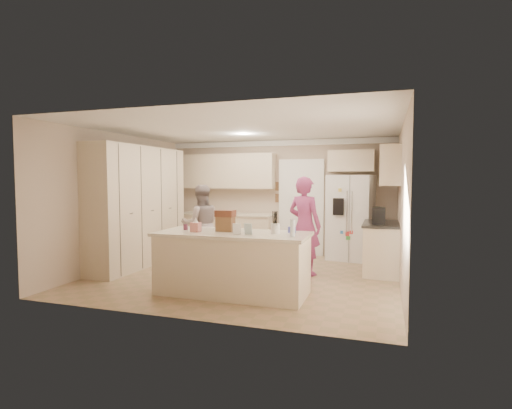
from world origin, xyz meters
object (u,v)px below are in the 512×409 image
(refrigerator, at_px, (351,218))
(dollhouse_body, at_px, (225,224))
(teen_boy, at_px, (201,225))
(island_base, at_px, (232,265))
(teen_girl, at_px, (304,226))
(utensil_crock, at_px, (275,229))
(tissue_box, at_px, (196,227))
(coffee_maker, at_px, (379,215))

(refrigerator, xyz_separation_m, dollhouse_body, (-1.61, -3.05, 0.14))
(teen_boy, bearing_deg, dollhouse_body, 93.56)
(island_base, relative_size, dollhouse_body, 8.46)
(refrigerator, relative_size, dollhouse_body, 6.92)
(teen_girl, bearing_deg, utensil_crock, 105.69)
(dollhouse_body, bearing_deg, island_base, -33.69)
(tissue_box, bearing_deg, island_base, 10.30)
(coffee_maker, bearing_deg, island_base, -137.17)
(refrigerator, relative_size, teen_boy, 1.12)
(refrigerator, height_order, dollhouse_body, refrigerator)
(utensil_crock, bearing_deg, dollhouse_body, 176.42)
(teen_boy, xyz_separation_m, teen_girl, (2.15, -0.21, 0.08))
(coffee_maker, xyz_separation_m, island_base, (-2.05, -1.90, -0.63))
(refrigerator, bearing_deg, teen_girl, -103.17)
(utensil_crock, bearing_deg, teen_girl, 84.96)
(tissue_box, height_order, dollhouse_body, dollhouse_body)
(dollhouse_body, xyz_separation_m, teen_girl, (0.93, 1.45, -0.15))
(island_base, height_order, teen_boy, teen_boy)
(dollhouse_body, relative_size, teen_boy, 0.16)
(dollhouse_body, bearing_deg, teen_girl, 57.28)
(dollhouse_body, bearing_deg, tissue_box, -153.43)
(refrigerator, height_order, island_base, refrigerator)
(refrigerator, xyz_separation_m, utensil_crock, (-0.81, -3.10, 0.10))
(coffee_maker, distance_m, utensil_crock, 2.32)
(tissue_box, bearing_deg, teen_girl, 51.10)
(coffee_maker, distance_m, teen_girl, 1.33)
(utensil_crock, bearing_deg, tissue_box, -172.87)
(dollhouse_body, bearing_deg, teen_boy, 126.33)
(utensil_crock, relative_size, teen_boy, 0.09)
(coffee_maker, xyz_separation_m, dollhouse_body, (-2.20, -1.80, -0.03))
(island_base, relative_size, teen_girl, 1.25)
(tissue_box, distance_m, teen_boy, 2.04)
(coffee_maker, bearing_deg, tissue_box, -142.43)
(refrigerator, height_order, coffee_maker, refrigerator)
(coffee_maker, distance_m, island_base, 2.87)
(coffee_maker, relative_size, tissue_box, 2.14)
(dollhouse_body, distance_m, teen_girl, 1.73)
(refrigerator, distance_m, dollhouse_body, 3.46)
(coffee_maker, height_order, teen_boy, teen_boy)
(refrigerator, xyz_separation_m, island_base, (-1.46, -3.15, -0.46))
(refrigerator, height_order, teen_boy, refrigerator)
(coffee_maker, distance_m, teen_boy, 3.43)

